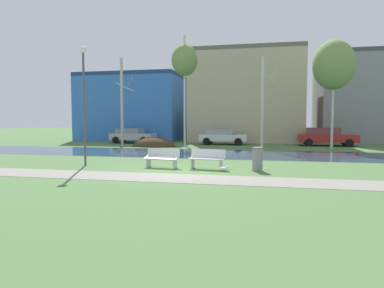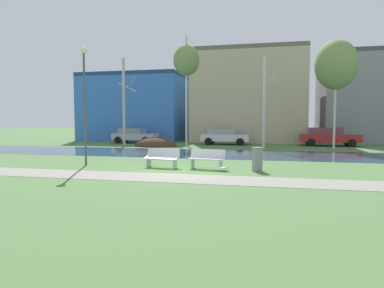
% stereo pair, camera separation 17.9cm
% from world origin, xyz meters
% --- Properties ---
extents(ground_plane, '(120.00, 120.00, 0.00)m').
position_xyz_m(ground_plane, '(0.00, 10.00, 0.00)').
color(ground_plane, '#4C703D').
extents(paved_path_strip, '(60.00, 1.95, 0.01)m').
position_xyz_m(paved_path_strip, '(0.00, -1.66, 0.01)').
color(paved_path_strip, gray).
rests_on(paved_path_strip, ground).
extents(river_band, '(80.00, 6.04, 0.01)m').
position_xyz_m(river_band, '(0.00, 7.79, 0.00)').
color(river_band, '#2D475B').
rests_on(river_band, ground).
extents(soil_mound, '(3.56, 2.44, 1.55)m').
position_xyz_m(soil_mound, '(-5.33, 12.76, 0.00)').
color(soil_mound, '#423021').
rests_on(soil_mound, ground).
extents(bench_left, '(1.65, 0.74, 0.87)m').
position_xyz_m(bench_left, '(-1.04, 1.01, 0.47)').
color(bench_left, silver).
rests_on(bench_left, ground).
extents(bench_right, '(1.65, 0.74, 0.87)m').
position_xyz_m(bench_right, '(1.06, 1.01, 0.47)').
color(bench_right, silver).
rests_on(bench_right, ground).
extents(trash_bin, '(0.47, 0.47, 1.01)m').
position_xyz_m(trash_bin, '(3.27, 0.83, 0.53)').
color(trash_bin, gray).
rests_on(trash_bin, ground).
extents(seagull, '(0.42, 0.16, 0.25)m').
position_xyz_m(seagull, '(1.89, 0.34, 0.13)').
color(seagull, white).
rests_on(seagull, ground).
extents(streetlamp, '(0.32, 0.32, 5.63)m').
position_xyz_m(streetlamp, '(-4.85, 0.95, 3.73)').
color(streetlamp, '#4C4C51').
rests_on(streetlamp, ground).
extents(birch_far_left, '(1.28, 2.21, 7.36)m').
position_xyz_m(birch_far_left, '(-8.32, 13.34, 3.75)').
color(birch_far_left, '#BCB7A8').
rests_on(birch_far_left, ground).
extents(birch_left, '(2.13, 2.13, 9.03)m').
position_xyz_m(birch_left, '(-2.98, 13.74, 6.99)').
color(birch_left, beige).
rests_on(birch_left, ground).
extents(birch_center_left, '(1.17, 1.97, 6.86)m').
position_xyz_m(birch_center_left, '(3.35, 12.25, 3.52)').
color(birch_center_left, beige).
rests_on(birch_center_left, ground).
extents(birch_center, '(3.08, 3.08, 8.12)m').
position_xyz_m(birch_center, '(8.51, 13.68, 6.26)').
color(birch_center, beige).
rests_on(birch_center, ground).
extents(parked_van_nearest_silver, '(4.07, 2.00, 1.40)m').
position_xyz_m(parked_van_nearest_silver, '(-8.57, 16.10, 0.74)').
color(parked_van_nearest_silver, '#B2B5BC').
rests_on(parked_van_nearest_silver, ground).
extents(parked_sedan_second_white, '(4.12, 2.06, 1.35)m').
position_xyz_m(parked_sedan_second_white, '(-0.11, 16.08, 0.73)').
color(parked_sedan_second_white, silver).
rests_on(parked_sedan_second_white, ground).
extents(parked_hatch_third_red, '(4.71, 2.09, 1.53)m').
position_xyz_m(parked_hatch_third_red, '(8.54, 16.47, 0.80)').
color(parked_hatch_third_red, maroon).
rests_on(parked_hatch_third_red, ground).
extents(building_blue_store, '(10.60, 9.97, 7.01)m').
position_xyz_m(building_blue_store, '(-10.57, 22.91, 3.51)').
color(building_blue_store, '#3870C6').
rests_on(building_blue_store, ground).
extents(building_beige_block, '(10.93, 9.23, 9.07)m').
position_xyz_m(building_beige_block, '(1.65, 22.69, 4.53)').
color(building_beige_block, '#BCAD8E').
rests_on(building_beige_block, ground).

